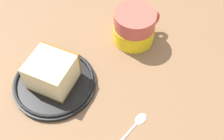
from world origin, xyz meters
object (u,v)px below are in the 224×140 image
at_px(tea_mug, 136,28).
at_px(teaspoon, 138,124).
at_px(cake_slice, 55,72).
at_px(small_plate, 57,82).

height_order(tea_mug, teaspoon, tea_mug).
bearing_deg(cake_slice, teaspoon, -39.82).
distance_m(small_plate, tea_mug, 0.23).
height_order(small_plate, cake_slice, cake_slice).
bearing_deg(teaspoon, tea_mug, 78.34).
xyz_separation_m(small_plate, tea_mug, (0.20, 0.10, 0.03)).
relative_size(cake_slice, teaspoon, 1.29).
relative_size(small_plate, tea_mug, 1.51).
xyz_separation_m(small_plate, cake_slice, (0.00, 0.00, 0.04)).
height_order(small_plate, tea_mug, tea_mug).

